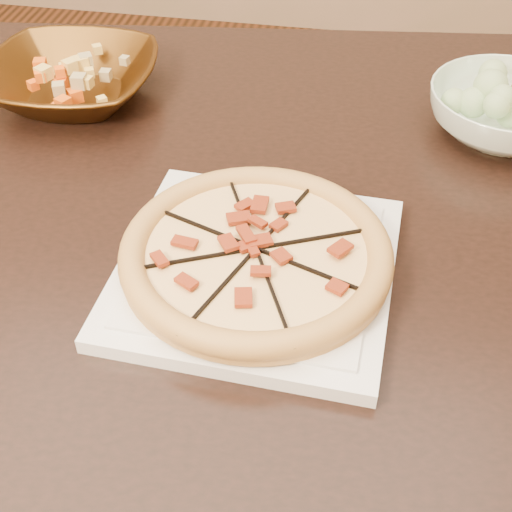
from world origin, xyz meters
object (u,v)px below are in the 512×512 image
(pizza, at_px, (256,253))
(bronze_bowl, at_px, (72,81))
(salad_bowl, at_px, (505,112))
(plate, at_px, (256,269))
(dining_table, at_px, (193,245))

(pizza, bearing_deg, bronze_bowl, 135.53)
(salad_bowl, bearing_deg, plate, -129.56)
(bronze_bowl, relative_size, salad_bowl, 1.17)
(dining_table, relative_size, salad_bowl, 7.41)
(pizza, bearing_deg, dining_table, 128.99)
(bronze_bowl, bearing_deg, plate, -44.47)
(pizza, relative_size, salad_bowl, 1.38)
(pizza, xyz_separation_m, salad_bowl, (0.29, 0.35, -0.00))
(bronze_bowl, bearing_deg, dining_table, -40.47)
(plate, relative_size, pizza, 1.05)
(dining_table, distance_m, bronze_bowl, 0.32)
(dining_table, height_order, salad_bowl, salad_bowl)
(plate, height_order, pizza, pizza)
(pizza, xyz_separation_m, bronze_bowl, (-0.34, 0.33, -0.00))
(dining_table, xyz_separation_m, salad_bowl, (0.40, 0.21, 0.13))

